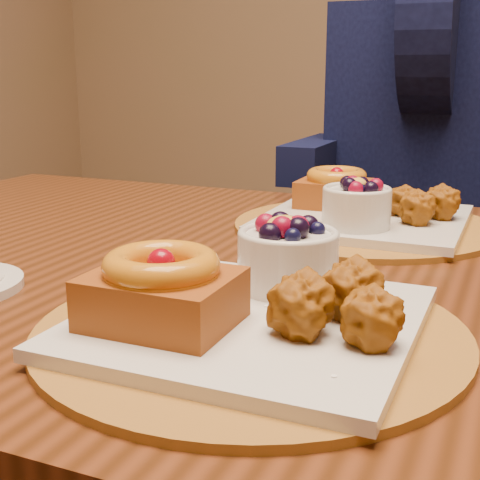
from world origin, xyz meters
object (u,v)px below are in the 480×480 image
Objects in this scene: dining_table at (320,330)px; place_setting_near at (250,302)px; chair_far at (459,262)px; diner at (434,98)px; place_setting_far at (362,212)px.

place_setting_near is (-0.00, -0.21, 0.11)m from dining_table.
chair_far reaches higher than place_setting_near.
place_setting_near is 1.01m from diner.
chair_far is at bearing 81.53° from place_setting_far.
diner reaches higher than place_setting_near.
chair_far is at bearing 83.87° from dining_table.
place_setting_near reaches higher than dining_table.
diner is at bearing 88.39° from place_setting_far.
dining_table is 0.24m from place_setting_near.
diner reaches higher than dining_table.
place_setting_near is at bearing -69.64° from diner.
dining_table is 0.86m from chair_far.
chair_far is 1.14× the size of diner.
dining_table is 0.24m from place_setting_far.
place_setting_far is at bearing 90.81° from dining_table.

